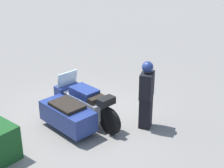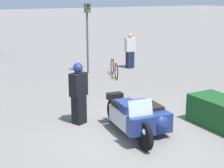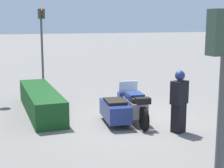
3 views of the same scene
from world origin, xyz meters
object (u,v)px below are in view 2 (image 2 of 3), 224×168
at_px(traffic_light_far, 88,28).
at_px(pedestrian_bystander, 130,51).
at_px(bicycle_parked, 114,69).
at_px(officer_rider, 79,92).
at_px(police_motorcycle, 140,117).

distance_m(traffic_light_far, pedestrian_bystander, 2.65).
bearing_deg(bicycle_parked, pedestrian_bystander, 146.80).
relative_size(officer_rider, bicycle_parked, 1.03).
height_order(officer_rider, pedestrian_bystander, officer_rider).
xyz_separation_m(officer_rider, bicycle_parked, (-4.51, 3.75, -0.58)).
relative_size(traffic_light_far, pedestrian_bystander, 1.84).
distance_m(officer_rider, traffic_light_far, 6.48).
distance_m(police_motorcycle, traffic_light_far, 7.54).
distance_m(police_motorcycle, pedestrian_bystander, 8.37).
relative_size(police_motorcycle, pedestrian_bystander, 1.49).
height_order(police_motorcycle, bicycle_parked, police_motorcycle).
distance_m(officer_rider, pedestrian_bystander, 7.81).
distance_m(pedestrian_bystander, bicycle_parked, 2.05).
bearing_deg(traffic_light_far, pedestrian_bystander, 91.59).
bearing_deg(police_motorcycle, traffic_light_far, 171.53).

